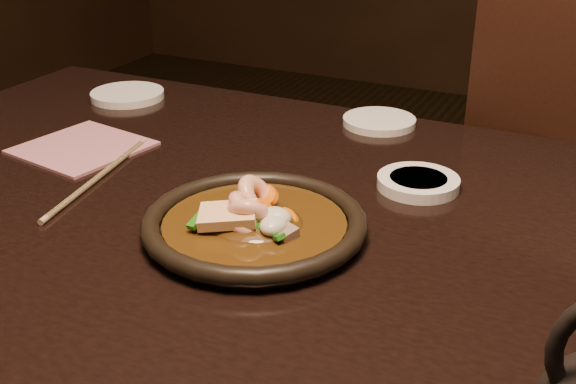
% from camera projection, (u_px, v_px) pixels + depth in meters
% --- Properties ---
extents(table, '(1.60, 0.90, 0.75)m').
position_uv_depth(table, '(370.00, 320.00, 0.79)').
color(table, black).
rests_on(table, floor).
extents(plate, '(0.25, 0.25, 0.03)m').
position_uv_depth(plate, '(255.00, 225.00, 0.80)').
color(plate, black).
rests_on(plate, table).
extents(stirfry, '(0.13, 0.13, 0.06)m').
position_uv_depth(stirfry, '(254.00, 220.00, 0.79)').
color(stirfry, '#38220A').
rests_on(stirfry, plate).
extents(soy_dish, '(0.10, 0.10, 0.01)m').
position_uv_depth(soy_dish, '(418.00, 182.00, 0.91)').
color(soy_dish, white).
rests_on(soy_dish, table).
extents(saucer_left, '(0.13, 0.13, 0.01)m').
position_uv_depth(saucer_left, '(127.00, 95.00, 1.24)').
color(saucer_left, white).
rests_on(saucer_left, table).
extents(saucer_right, '(0.11, 0.11, 0.01)m').
position_uv_depth(saucer_right, '(379.00, 121.00, 1.12)').
color(saucer_right, white).
rests_on(saucer_right, table).
extents(chopsticks, '(0.06, 0.27, 0.01)m').
position_uv_depth(chopsticks, '(99.00, 176.00, 0.94)').
color(chopsticks, tan).
rests_on(chopsticks, table).
extents(napkin, '(0.18, 0.18, 0.00)m').
position_uv_depth(napkin, '(82.00, 147.00, 1.03)').
color(napkin, '#A76772').
rests_on(napkin, table).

